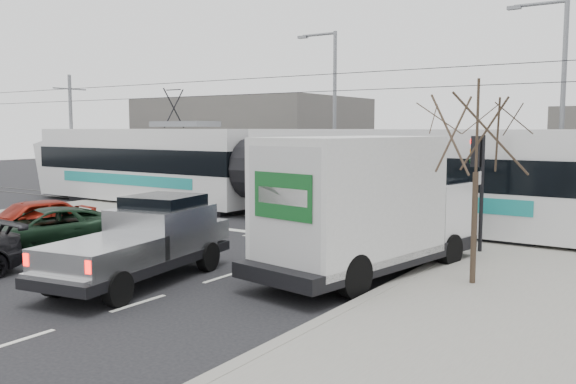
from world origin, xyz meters
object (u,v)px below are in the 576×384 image
Objects in this scene: silver_pickup at (147,239)px; box_truck at (366,208)px; street_lamp_near at (558,99)px; tram at (256,170)px; traffic_signal at (478,168)px; street_lamp_far at (332,106)px; navy_pickup at (346,230)px; bare_tree at (477,135)px; green_car at (45,230)px; red_car at (30,221)px.

box_truck is at bearing 28.49° from silver_pickup.
tram is (-11.73, -4.36, -3.04)m from street_lamp_near.
street_lamp_near is (0.84, 7.50, 2.37)m from traffic_signal.
street_lamp_far is 15.45m from navy_pickup.
tram reaches higher than bare_tree.
bare_tree is at bearing 18.17° from silver_pickup.
traffic_signal is 7.91m from street_lamp_near.
bare_tree is 1.00× the size of green_car.
tram is at bearing 150.79° from box_truck.
red_car is at bearing -165.71° from navy_pickup.
navy_pickup is (8.03, -6.32, -1.10)m from tram.
green_car is (-1.10, -16.58, -4.42)m from street_lamp_far.
green_car is (-8.90, -3.90, -0.28)m from navy_pickup.
navy_pickup is at bearing 146.74° from box_truck.
silver_pickup is at bearing -129.11° from navy_pickup.
navy_pickup is 9.72m from green_car.
box_truck is (4.58, 3.55, 0.78)m from silver_pickup.
red_car is at bearing -159.82° from box_truck.
box_truck is at bearing -102.05° from street_lamp_near.
street_lamp_far reaches higher than red_car.
traffic_signal is at bearing 105.76° from bare_tree.
traffic_signal is at bearing -15.04° from tram.
red_car is (-10.62, -3.30, -0.21)m from navy_pickup.
street_lamp_near is 20.48m from red_car.
red_car is at bearing -170.36° from bare_tree.
bare_tree is at bearing -29.66° from tram.
traffic_signal is at bearing -41.72° from street_lamp_far.
traffic_signal is 0.72× the size of green_car.
red_car is at bearing 179.00° from green_car.
street_lamp_far reaches higher than box_truck.
tram reaches higher than green_car.
street_lamp_far is (-11.79, 13.50, 1.32)m from bare_tree.
navy_pickup is (7.80, -12.68, -4.14)m from street_lamp_far.
bare_tree is 0.56× the size of street_lamp_near.
bare_tree is 14.08m from tram.
red_car is at bearing 160.18° from silver_pickup.
green_car is (-12.60, -14.58, -4.42)m from street_lamp_near.
traffic_signal is at bearing -96.41° from street_lamp_near.
navy_pickup is at bearing 44.63° from silver_pickup.
tram reaches higher than traffic_signal.
street_lamp_near is at bearing 87.58° from box_truck.
box_truck is 1.63× the size of navy_pickup.
box_truck is at bearing 20.79° from red_car.
street_lamp_near is at bearing 83.59° from traffic_signal.
street_lamp_far is 18.33m from silver_pickup.
navy_pickup is at bearing 168.38° from bare_tree.
red_car is (-14.61, -2.48, -3.02)m from bare_tree.
red_car is (-2.59, -9.62, -1.30)m from tram.
street_lamp_far is 1.46× the size of silver_pickup.
street_lamp_near is 1.46× the size of silver_pickup.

